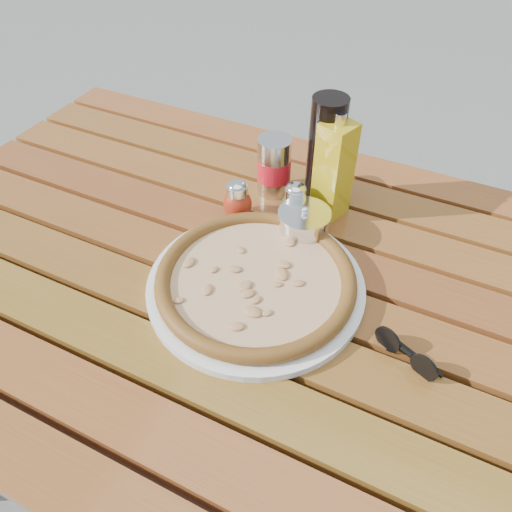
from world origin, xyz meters
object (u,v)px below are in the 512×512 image
at_px(table, 251,305).
at_px(sunglasses, 406,353).
at_px(plate, 256,285).
at_px(parmesan_tin, 304,225).
at_px(pepper_shaker, 237,200).
at_px(pizza, 256,279).
at_px(olive_oil_cruet, 334,170).
at_px(dark_bottle, 325,153).
at_px(oregano_shaker, 295,203).
at_px(soda_can, 274,167).

distance_m(table, sunglasses, 0.30).
bearing_deg(plate, parmesan_tin, 81.74).
xyz_separation_m(table, pepper_shaker, (-0.09, 0.13, 0.11)).
relative_size(pepper_shaker, parmesan_tin, 0.66).
relative_size(table, pepper_shaker, 17.07).
distance_m(pizza, olive_oil_cruet, 0.26).
bearing_deg(pepper_shaker, dark_bottle, 42.77).
height_order(oregano_shaker, parmesan_tin, oregano_shaker).
bearing_deg(dark_bottle, oregano_shaker, -108.07).
xyz_separation_m(plate, dark_bottle, (0.01, 0.27, 0.10)).
bearing_deg(olive_oil_cruet, oregano_shaker, -135.21).
distance_m(table, parmesan_tin, 0.17).
height_order(table, oregano_shaker, oregano_shaker).
distance_m(table, olive_oil_cruet, 0.29).
bearing_deg(olive_oil_cruet, dark_bottle, 138.62).
bearing_deg(pepper_shaker, pizza, -53.47).
height_order(plate, soda_can, soda_can).
bearing_deg(dark_bottle, sunglasses, -50.58).
bearing_deg(dark_bottle, pepper_shaker, -137.23).
xyz_separation_m(pepper_shaker, soda_can, (0.03, 0.10, 0.02)).
xyz_separation_m(oregano_shaker, parmesan_tin, (0.04, -0.04, -0.01)).
relative_size(pepper_shaker, olive_oil_cruet, 0.39).
relative_size(table, sunglasses, 12.83).
height_order(pizza, dark_bottle, dark_bottle).
relative_size(pepper_shaker, oregano_shaker, 1.00).
height_order(pizza, oregano_shaker, oregano_shaker).
distance_m(soda_can, olive_oil_cruet, 0.13).
distance_m(plate, olive_oil_cruet, 0.26).
xyz_separation_m(olive_oil_cruet, parmesan_tin, (-0.02, -0.09, -0.07)).
xyz_separation_m(plate, soda_can, (-0.09, 0.26, 0.05)).
bearing_deg(oregano_shaker, sunglasses, -39.61).
bearing_deg(dark_bottle, soda_can, -173.20).
bearing_deg(pizza, sunglasses, -6.59).
bearing_deg(table, sunglasses, -10.53).
relative_size(parmesan_tin, sunglasses, 1.14).
bearing_deg(pepper_shaker, soda_can, 75.15).
bearing_deg(sunglasses, soda_can, 162.98).
bearing_deg(table, oregano_shaker, 87.87).
height_order(soda_can, parmesan_tin, soda_can).
relative_size(plate, sunglasses, 3.30).
bearing_deg(pepper_shaker, table, -54.58).
xyz_separation_m(oregano_shaker, soda_can, (-0.07, 0.06, 0.02)).
height_order(plate, pizza, pizza).
bearing_deg(pizza, pepper_shaker, 126.53).
distance_m(plate, soda_can, 0.28).
relative_size(pepper_shaker, soda_can, 0.68).
height_order(pepper_shaker, sunglasses, pepper_shaker).
bearing_deg(pepper_shaker, parmesan_tin, -0.78).
bearing_deg(olive_oil_cruet, sunglasses, -51.53).
xyz_separation_m(oregano_shaker, sunglasses, (0.27, -0.22, -0.02)).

